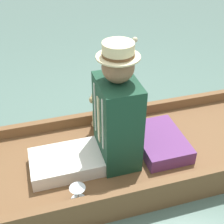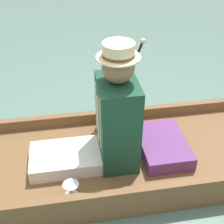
# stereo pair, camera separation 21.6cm
# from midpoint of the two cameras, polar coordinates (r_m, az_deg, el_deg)

# --- Properties ---
(ground_plane) EXTENTS (16.00, 16.00, 0.00)m
(ground_plane) POSITION_cam_midpoint_polar(r_m,az_deg,el_deg) (2.59, 3.94, -10.22)
(ground_plane) COLOR slate
(punt_boat) EXTENTS (0.97, 3.39, 0.25)m
(punt_boat) POSITION_cam_midpoint_polar(r_m,az_deg,el_deg) (2.53, 4.02, -8.82)
(punt_boat) COLOR brown
(punt_boat) RESTS_ON ground_plane
(seat_cushion) EXTENTS (0.51, 0.36, 0.11)m
(seat_cushion) POSITION_cam_midpoint_polar(r_m,az_deg,el_deg) (2.51, 11.68, -6.13)
(seat_cushion) COLOR #6B3875
(seat_cushion) RESTS_ON punt_boat
(seated_person) EXTENTS (0.39, 0.79, 0.94)m
(seated_person) POSITION_cam_midpoint_polar(r_m,az_deg,el_deg) (2.20, 1.91, -2.00)
(seated_person) COLOR white
(seated_person) RESTS_ON punt_boat
(teddy_bear) EXTENTS (0.29, 0.17, 0.42)m
(teddy_bear) POSITION_cam_midpoint_polar(r_m,az_deg,el_deg) (2.60, 1.24, 0.28)
(teddy_bear) COLOR tan
(teddy_bear) RESTS_ON punt_boat
(wine_glass) EXTENTS (0.11, 0.11, 0.11)m
(wine_glass) POSITION_cam_midpoint_polar(r_m,az_deg,el_deg) (2.13, -4.55, -13.77)
(wine_glass) COLOR silver
(wine_glass) RESTS_ON punt_boat
(walking_cane) EXTENTS (0.04, 0.29, 0.79)m
(walking_cane) POSITION_cam_midpoint_polar(r_m,az_deg,el_deg) (2.55, 5.45, 6.28)
(walking_cane) COLOR black
(walking_cane) RESTS_ON punt_boat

